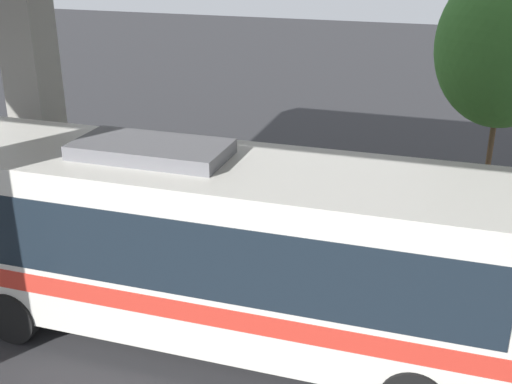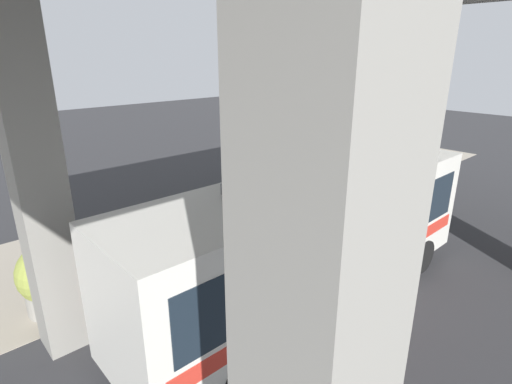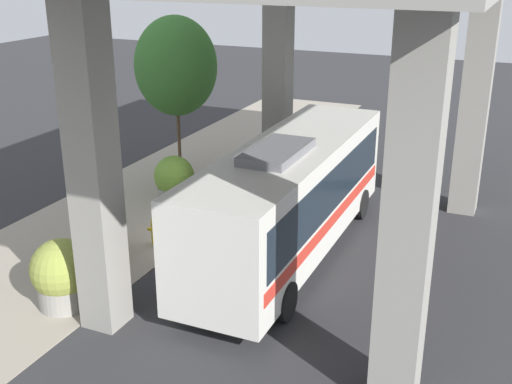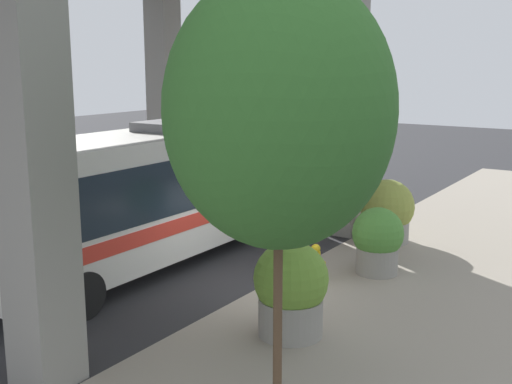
{
  "view_description": "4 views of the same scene",
  "coord_description": "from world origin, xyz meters",
  "px_view_note": "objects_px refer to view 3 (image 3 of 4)",
  "views": [
    {
      "loc": [
        12.38,
        3.49,
        6.94
      ],
      "look_at": [
        -0.04,
        -0.49,
        1.54
      ],
      "focal_mm": 45.0,
      "sensor_mm": 36.0,
      "label": 1
    },
    {
      "loc": [
        8.9,
        -7.36,
        6.19
      ],
      "look_at": [
        1.1,
        -0.24,
        2.5
      ],
      "focal_mm": 28.0,
      "sensor_mm": 36.0,
      "label": 2
    },
    {
      "loc": [
        9.28,
        -16.44,
        8.47
      ],
      "look_at": [
        1.77,
        0.61,
        1.48
      ],
      "focal_mm": 45.0,
      "sensor_mm": 36.0,
      "label": 3
    },
    {
      "loc": [
        -7.58,
        11.7,
        5.12
      ],
      "look_at": [
        0.62,
        -0.84,
        2.06
      ],
      "focal_mm": 45.0,
      "sensor_mm": 36.0,
      "label": 4
    }
  ],
  "objects_px": {
    "planter_back": "(62,275)",
    "fire_hydrant": "(155,231)",
    "bus": "(290,193)",
    "street_tree_near": "(176,66)",
    "planter_middle": "(174,182)",
    "planter_front": "(101,229)"
  },
  "relations": [
    {
      "from": "planter_front",
      "to": "planter_middle",
      "type": "relative_size",
      "value": 0.9
    },
    {
      "from": "planter_front",
      "to": "bus",
      "type": "bearing_deg",
      "value": 23.77
    },
    {
      "from": "planter_front",
      "to": "fire_hydrant",
      "type": "bearing_deg",
      "value": 50.95
    },
    {
      "from": "planter_front",
      "to": "planter_middle",
      "type": "bearing_deg",
      "value": 90.57
    },
    {
      "from": "planter_back",
      "to": "fire_hydrant",
      "type": "bearing_deg",
      "value": 88.12
    },
    {
      "from": "bus",
      "to": "street_tree_near",
      "type": "bearing_deg",
      "value": 143.96
    },
    {
      "from": "bus",
      "to": "planter_front",
      "type": "distance_m",
      "value": 5.64
    },
    {
      "from": "bus",
      "to": "planter_back",
      "type": "distance_m",
      "value": 6.63
    },
    {
      "from": "street_tree_near",
      "to": "fire_hydrant",
      "type": "bearing_deg",
      "value": -67.24
    },
    {
      "from": "bus",
      "to": "street_tree_near",
      "type": "xyz_separation_m",
      "value": [
        -6.39,
        4.65,
        2.51
      ]
    },
    {
      "from": "bus",
      "to": "planter_back",
      "type": "xyz_separation_m",
      "value": [
        -4.17,
        -5.05,
        -1.07
      ]
    },
    {
      "from": "planter_middle",
      "to": "planter_front",
      "type": "bearing_deg",
      "value": -89.43
    },
    {
      "from": "bus",
      "to": "planter_middle",
      "type": "xyz_separation_m",
      "value": [
        -5.1,
        2.05,
        -1.04
      ]
    },
    {
      "from": "planter_back",
      "to": "street_tree_near",
      "type": "height_order",
      "value": "street_tree_near"
    },
    {
      "from": "planter_front",
      "to": "planter_back",
      "type": "bearing_deg",
      "value": -72.48
    },
    {
      "from": "fire_hydrant",
      "to": "planter_back",
      "type": "relative_size",
      "value": 0.49
    },
    {
      "from": "planter_middle",
      "to": "planter_back",
      "type": "height_order",
      "value": "planter_middle"
    },
    {
      "from": "planter_middle",
      "to": "bus",
      "type": "bearing_deg",
      "value": -21.85
    },
    {
      "from": "bus",
      "to": "fire_hydrant",
      "type": "bearing_deg",
      "value": -166.55
    },
    {
      "from": "bus",
      "to": "planter_middle",
      "type": "bearing_deg",
      "value": 158.15
    },
    {
      "from": "planter_middle",
      "to": "planter_back",
      "type": "xyz_separation_m",
      "value": [
        0.93,
        -7.09,
        -0.03
      ]
    },
    {
      "from": "planter_front",
      "to": "street_tree_near",
      "type": "xyz_separation_m",
      "value": [
        -1.33,
        6.88,
        3.62
      ]
    }
  ]
}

